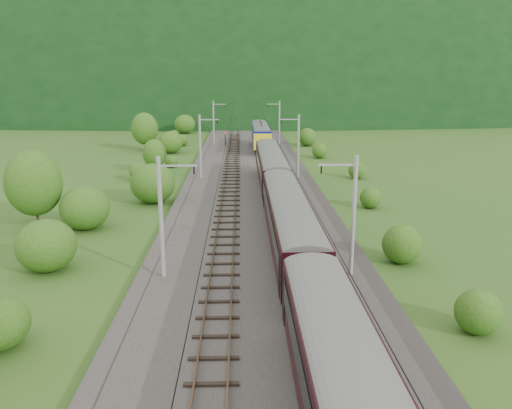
{
  "coord_description": "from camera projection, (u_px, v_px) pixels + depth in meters",
  "views": [
    {
      "loc": [
        -1.03,
        -30.76,
        13.27
      ],
      "look_at": [
        0.17,
        9.73,
        2.6
      ],
      "focal_mm": 35.0,
      "sensor_mm": 36.0,
      "label": 1
    }
  ],
  "objects": [
    {
      "name": "mountain_main",
      "position": [
        243.0,
        97.0,
        284.45
      ],
      "size": [
        504.0,
        360.0,
        244.0
      ],
      "primitive_type": "ellipsoid",
      "color": "black",
      "rests_on": "ground"
    },
    {
      "name": "hazard_post_far",
      "position": [
        248.0,
        141.0,
        92.13
      ],
      "size": [
        0.18,
        0.18,
        1.65
      ],
      "primitive_type": "cylinder",
      "color": "red",
      "rests_on": "railbed"
    },
    {
      "name": "vegetation_left",
      "position": [
        96.0,
        190.0,
        47.37
      ],
      "size": [
        13.55,
        149.05,
        6.92
      ],
      "color": "#295216",
      "rests_on": "ground"
    },
    {
      "name": "track_left",
      "position": [
        226.0,
        229.0,
        42.64
      ],
      "size": [
        2.4,
        220.0,
        0.27
      ],
      "color": "#533523",
      "rests_on": "railbed"
    },
    {
      "name": "mountain_ridge",
      "position": [
        55.0,
        95.0,
        319.65
      ],
      "size": [
        336.0,
        280.0,
        132.0
      ],
      "primitive_type": "ellipsoid",
      "color": "black",
      "rests_on": "ground"
    },
    {
      "name": "hazard_post_near",
      "position": [
        248.0,
        164.0,
        68.79
      ],
      "size": [
        0.18,
        0.18,
        1.65
      ],
      "primitive_type": "cylinder",
      "color": "red",
      "rests_on": "railbed"
    },
    {
      "name": "railbed",
      "position": [
        254.0,
        231.0,
        42.77
      ],
      "size": [
        14.0,
        220.0,
        0.3
      ],
      "primitive_type": "cube",
      "color": "#38332D",
      "rests_on": "ground"
    },
    {
      "name": "catenary_left",
      "position": [
        201.0,
        145.0,
        62.75
      ],
      "size": [
        2.54,
        192.28,
        8.0
      ],
      "color": "gray",
      "rests_on": "railbed"
    },
    {
      "name": "track_right",
      "position": [
        282.0,
        229.0,
        42.78
      ],
      "size": [
        2.4,
        220.0,
        0.27
      ],
      "color": "#533523",
      "rests_on": "railbed"
    },
    {
      "name": "overhead_wires",
      "position": [
        254.0,
        151.0,
        41.0
      ],
      "size": [
        4.83,
        198.0,
        0.03
      ],
      "color": "black",
      "rests_on": "ground"
    },
    {
      "name": "train",
      "position": [
        310.0,
        274.0,
        25.23
      ],
      "size": [
        2.9,
        139.29,
        5.05
      ],
      "color": "black",
      "rests_on": "ground"
    },
    {
      "name": "ground",
      "position": [
        258.0,
        279.0,
        33.14
      ],
      "size": [
        600.0,
        600.0,
        0.0
      ],
      "primitive_type": "plane",
      "color": "#2A5A1C",
      "rests_on": "ground"
    },
    {
      "name": "signal",
      "position": [
        225.0,
        138.0,
        92.01
      ],
      "size": [
        0.27,
        0.27,
        2.41
      ],
      "color": "black",
      "rests_on": "railbed"
    },
    {
      "name": "vegetation_right",
      "position": [
        381.0,
        211.0,
        44.7
      ],
      "size": [
        6.05,
        103.05,
        3.09
      ],
      "color": "#295216",
      "rests_on": "ground"
    },
    {
      "name": "catenary_right",
      "position": [
        298.0,
        145.0,
        63.1
      ],
      "size": [
        2.54,
        192.28,
        8.0
      ],
      "color": "gray",
      "rests_on": "railbed"
    }
  ]
}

